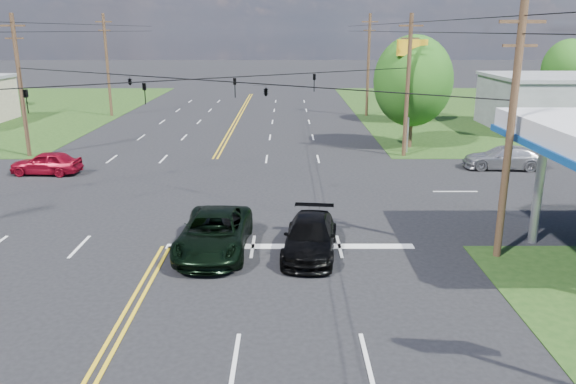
{
  "coord_description": "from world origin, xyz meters",
  "views": [
    {
      "loc": [
        4.88,
        -17.14,
        8.42
      ],
      "look_at": [
        4.93,
        6.0,
        1.73
      ],
      "focal_mm": 35.0,
      "sensor_mm": 36.0,
      "label": 1
    }
  ],
  "objects_px": {
    "suv_black": "(310,237)",
    "tree_far_r": "(568,69)",
    "pole_left_far": "(107,64)",
    "retail_ne": "(574,104)",
    "pole_ne": "(408,84)",
    "pole_se": "(510,131)",
    "pole_nw": "(20,84)",
    "pole_right_far": "(368,64)",
    "tree_right_a": "(413,81)",
    "tree_right_b": "(411,77)",
    "pickup_dkgreen": "(214,233)"
  },
  "relations": [
    {
      "from": "pole_ne",
      "to": "pole_right_far",
      "type": "xyz_separation_m",
      "value": [
        0.0,
        19.0,
        0.25
      ]
    },
    {
      "from": "retail_ne",
      "to": "pole_left_far",
      "type": "xyz_separation_m",
      "value": [
        -43.0,
        8.0,
        2.97
      ]
    },
    {
      "from": "pole_left_far",
      "to": "tree_far_r",
      "type": "bearing_deg",
      "value": 2.44
    },
    {
      "from": "pole_nw",
      "to": "pole_se",
      "type": "bearing_deg",
      "value": -34.7
    },
    {
      "from": "pole_se",
      "to": "pole_right_far",
      "type": "height_order",
      "value": "pole_right_far"
    },
    {
      "from": "retail_ne",
      "to": "pole_nw",
      "type": "bearing_deg",
      "value": -165.65
    },
    {
      "from": "tree_right_a",
      "to": "tree_right_b",
      "type": "height_order",
      "value": "tree_right_a"
    },
    {
      "from": "pickup_dkgreen",
      "to": "tree_right_b",
      "type": "bearing_deg",
      "value": 67.79
    },
    {
      "from": "pole_se",
      "to": "tree_far_r",
      "type": "relative_size",
      "value": 1.25
    },
    {
      "from": "pole_se",
      "to": "tree_right_a",
      "type": "height_order",
      "value": "pole_se"
    },
    {
      "from": "pole_right_far",
      "to": "suv_black",
      "type": "bearing_deg",
      "value": -101.12
    },
    {
      "from": "pole_left_far",
      "to": "suv_black",
      "type": "height_order",
      "value": "pole_left_far"
    },
    {
      "from": "pole_ne",
      "to": "retail_ne",
      "type": "bearing_deg",
      "value": 32.91
    },
    {
      "from": "pickup_dkgreen",
      "to": "tree_right_a",
      "type": "bearing_deg",
      "value": 61.5
    },
    {
      "from": "tree_far_r",
      "to": "suv_black",
      "type": "distance_m",
      "value": 48.06
    },
    {
      "from": "pole_se",
      "to": "pickup_dkgreen",
      "type": "distance_m",
      "value": 11.73
    },
    {
      "from": "pole_ne",
      "to": "pole_right_far",
      "type": "bearing_deg",
      "value": 90.0
    },
    {
      "from": "pole_ne",
      "to": "tree_far_r",
      "type": "relative_size",
      "value": 1.25
    },
    {
      "from": "retail_ne",
      "to": "tree_right_a",
      "type": "xyz_separation_m",
      "value": [
        -16.0,
        -8.0,
        2.67
      ]
    },
    {
      "from": "suv_black",
      "to": "tree_far_r",
      "type": "bearing_deg",
      "value": 60.49
    },
    {
      "from": "pole_nw",
      "to": "pole_left_far",
      "type": "relative_size",
      "value": 0.95
    },
    {
      "from": "pole_left_far",
      "to": "pickup_dkgreen",
      "type": "height_order",
      "value": "pole_left_far"
    },
    {
      "from": "tree_right_a",
      "to": "tree_far_r",
      "type": "bearing_deg",
      "value": 41.99
    },
    {
      "from": "suv_black",
      "to": "tree_right_b",
      "type": "bearing_deg",
      "value": 78.44
    },
    {
      "from": "pole_se",
      "to": "pole_right_far",
      "type": "bearing_deg",
      "value": 90.0
    },
    {
      "from": "pickup_dkgreen",
      "to": "suv_black",
      "type": "xyz_separation_m",
      "value": [
        3.76,
        -0.21,
        -0.08
      ]
    },
    {
      "from": "pole_left_far",
      "to": "tree_right_a",
      "type": "xyz_separation_m",
      "value": [
        27.0,
        -16.0,
        -0.3
      ]
    },
    {
      "from": "pole_ne",
      "to": "tree_right_a",
      "type": "distance_m",
      "value": 3.16
    },
    {
      "from": "pole_ne",
      "to": "pickup_dkgreen",
      "type": "relative_size",
      "value": 1.69
    },
    {
      "from": "pole_nw",
      "to": "pole_right_far",
      "type": "distance_m",
      "value": 32.2
    },
    {
      "from": "pole_left_far",
      "to": "pole_right_far",
      "type": "xyz_separation_m",
      "value": [
        26.0,
        0.0,
        0.0
      ]
    },
    {
      "from": "retail_ne",
      "to": "pole_ne",
      "type": "bearing_deg",
      "value": -147.09
    },
    {
      "from": "tree_far_r",
      "to": "tree_right_a",
      "type": "bearing_deg",
      "value": -138.01
    },
    {
      "from": "pole_left_far",
      "to": "suv_black",
      "type": "distance_m",
      "value": 41.48
    },
    {
      "from": "tree_right_b",
      "to": "pole_ne",
      "type": "bearing_deg",
      "value": -103.13
    },
    {
      "from": "pole_left_far",
      "to": "pole_ne",
      "type": "bearing_deg",
      "value": -36.16
    },
    {
      "from": "tree_right_b",
      "to": "suv_black",
      "type": "xyz_separation_m",
      "value": [
        -10.71,
        -32.71,
        -3.52
      ]
    },
    {
      "from": "tree_far_r",
      "to": "suv_black",
      "type": "relative_size",
      "value": 1.59
    },
    {
      "from": "suv_black",
      "to": "pole_ne",
      "type": "bearing_deg",
      "value": 74.41
    },
    {
      "from": "retail_ne",
      "to": "suv_black",
      "type": "xyz_separation_m",
      "value": [
        -24.21,
        -28.71,
        -1.5
      ]
    },
    {
      "from": "pole_nw",
      "to": "pole_ne",
      "type": "relative_size",
      "value": 1.0
    },
    {
      "from": "pole_left_far",
      "to": "tree_right_a",
      "type": "relative_size",
      "value": 1.22
    },
    {
      "from": "pickup_dkgreen",
      "to": "pole_nw",
      "type": "bearing_deg",
      "value": 132.44
    },
    {
      "from": "retail_ne",
      "to": "pole_ne",
      "type": "distance_m",
      "value": 20.43
    },
    {
      "from": "pole_left_far",
      "to": "pole_se",
      "type": "bearing_deg",
      "value": -54.9
    },
    {
      "from": "pole_right_far",
      "to": "tree_right_a",
      "type": "height_order",
      "value": "pole_right_far"
    },
    {
      "from": "pole_nw",
      "to": "tree_right_a",
      "type": "height_order",
      "value": "pole_nw"
    },
    {
      "from": "tree_right_b",
      "to": "pickup_dkgreen",
      "type": "bearing_deg",
      "value": -114.0
    },
    {
      "from": "pole_ne",
      "to": "suv_black",
      "type": "bearing_deg",
      "value": -112.16
    },
    {
      "from": "pole_se",
      "to": "pole_left_far",
      "type": "distance_m",
      "value": 45.22
    }
  ]
}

